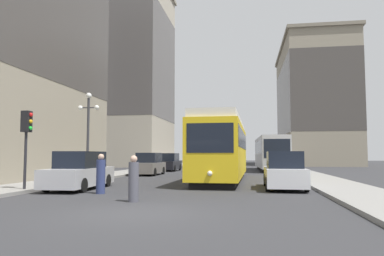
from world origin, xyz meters
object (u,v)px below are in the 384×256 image
lamp_post_left_near (88,122)px  parked_car_right_far (284,171)px  transit_bus (270,152)px  pedestrian_crossing_near (101,175)px  pedestrian_crossing_far (134,180)px  parked_car_left_mid (149,165)px  traffic_light_near_left (27,129)px  streetcar (223,148)px  parked_car_left_near (169,163)px  parked_car_left_far (80,172)px

lamp_post_left_near → parked_car_right_far: bearing=-15.9°
transit_bus → pedestrian_crossing_near: (-8.54, -24.49, -1.16)m
parked_car_right_far → pedestrian_crossing_near: parked_car_right_far is taller
pedestrian_crossing_near → pedestrian_crossing_far: size_ratio=1.04×
parked_car_left_mid → traffic_light_near_left: (-1.68, -14.30, 1.97)m
parked_car_right_far → pedestrian_crossing_far: size_ratio=2.86×
pedestrian_crossing_near → traffic_light_near_left: size_ratio=0.49×
parked_car_left_mid → streetcar: bearing=-39.8°
parked_car_left_near → parked_car_left_far: 20.23m
pedestrian_crossing_near → parked_car_right_far: bearing=85.0°
transit_bus → traffic_light_near_left: bearing=-118.1°
traffic_light_near_left → parked_car_left_mid: bearing=83.3°
streetcar → traffic_light_near_left: (-8.14, -8.80, 0.71)m
traffic_light_near_left → transit_bus: bearing=63.8°
parked_car_left_mid → traffic_light_near_left: bearing=-96.0°
streetcar → transit_bus: 16.17m
parked_car_right_far → streetcar: bearing=-57.2°
parked_car_left_far → traffic_light_near_left: 3.18m
parked_car_left_mid → pedestrian_crossing_far: size_ratio=2.72×
streetcar → parked_car_left_mid: 8.57m
parked_car_left_mid → lamp_post_left_near: 8.27m
parked_car_left_far → streetcar: bearing=45.1°
streetcar → parked_car_left_near: (-6.45, 13.27, -1.26)m
transit_bus → lamp_post_left_near: 21.62m
parked_car_left_mid → lamp_post_left_near: (-1.90, -7.52, 2.88)m
lamp_post_left_near → parked_car_left_far: bearing=-69.0°
pedestrian_crossing_far → parked_car_left_far: bearing=-148.7°
pedestrian_crossing_far → parked_car_right_far: bearing=123.2°
parked_car_right_far → pedestrian_crossing_near: bearing=24.2°
parked_car_right_far → traffic_light_near_left: bearing=17.5°
transit_bus → streetcar: bearing=-105.9°
parked_car_right_far → lamp_post_left_near: 12.51m
transit_bus → parked_car_right_far: 21.06m
pedestrian_crossing_near → traffic_light_near_left: traffic_light_near_left is taller
parked_car_left_near → parked_car_left_mid: same height
parked_car_left_near → parked_car_left_far: (-0.00, -20.23, 0.00)m
parked_car_left_near → parked_car_left_mid: (0.00, -7.77, -0.00)m
parked_car_left_far → lamp_post_left_near: bearing=109.0°
transit_bus → lamp_post_left_near: size_ratio=2.36×
parked_car_right_far → pedestrian_crossing_far: 8.20m
transit_bus → pedestrian_crossing_near: size_ratio=7.58×
transit_bus → pedestrian_crossing_far: (-6.31, -26.89, -1.19)m
transit_bus → pedestrian_crossing_near: bearing=-111.1°
parked_car_left_near → lamp_post_left_near: 15.67m
parked_car_left_far → lamp_post_left_near: size_ratio=0.92×
streetcar → traffic_light_near_left: bearing=-131.7°
transit_bus → pedestrian_crossing_far: 27.65m
streetcar → parked_car_left_mid: size_ratio=3.12×
parked_car_left_mid → pedestrian_crossing_far: bearing=-75.6°
streetcar → transit_bus: streetcar is taller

